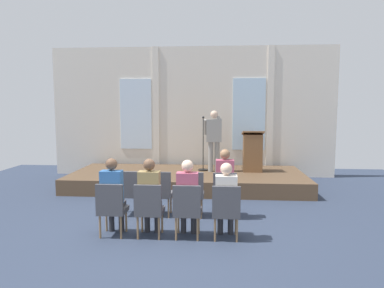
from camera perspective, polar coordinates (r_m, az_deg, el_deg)
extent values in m
plane|color=#2D384C|center=(6.28, -3.64, -14.54)|extent=(13.42, 13.42, 0.00)
cube|color=silver|center=(11.01, -0.02, 5.31)|extent=(9.02, 0.10, 4.11)
cube|color=silver|center=(11.23, -9.29, 4.92)|extent=(1.01, 0.04, 2.24)
cube|color=silver|center=(11.10, -5.98, 5.29)|extent=(0.20, 0.08, 4.11)
cube|color=silver|center=(10.97, 9.43, 4.89)|extent=(1.01, 0.04, 2.24)
cube|color=silver|center=(11.05, 12.84, 5.16)|extent=(0.20, 0.08, 4.11)
cube|color=brown|center=(9.64, -0.73, -5.90)|extent=(6.40, 2.57, 0.40)
cylinder|color=gray|center=(9.65, 3.12, -2.13)|extent=(0.14, 0.14, 0.84)
cylinder|color=gray|center=(9.65, 4.19, -2.14)|extent=(0.14, 0.14, 0.84)
cube|color=gray|center=(9.57, 3.68, 2.23)|extent=(0.42, 0.22, 0.63)
cube|color=#26663F|center=(9.68, 3.69, 2.73)|extent=(0.06, 0.01, 0.38)
sphere|color=beige|center=(9.56, 3.70, 4.93)|extent=(0.21, 0.21, 0.21)
cylinder|color=gray|center=(9.65, 2.27, 2.84)|extent=(0.09, 0.28, 0.45)
cylinder|color=gray|center=(9.69, 4.61, 4.14)|extent=(0.15, 0.36, 0.15)
cylinder|color=gray|center=(9.82, 4.33, 4.28)|extent=(0.11, 0.34, 0.15)
sphere|color=beige|center=(10.08, 3.79, 4.55)|extent=(0.10, 0.10, 0.10)
cylinder|color=black|center=(9.90, 1.85, -4.30)|extent=(0.28, 0.28, 0.03)
cylinder|color=black|center=(9.79, 1.87, -0.04)|extent=(0.02, 0.02, 1.45)
sphere|color=#262626|center=(9.74, 1.88, 4.44)|extent=(0.07, 0.07, 0.07)
cube|color=brown|center=(9.81, 10.03, -1.48)|extent=(0.52, 0.40, 1.05)
cube|color=brown|center=(9.77, 10.08, 1.82)|extent=(0.60, 0.48, 0.14)
cylinder|color=olive|center=(7.44, -8.56, -9.65)|extent=(0.04, 0.04, 0.40)
cylinder|color=olive|center=(7.52, -11.27, -9.52)|extent=(0.04, 0.04, 0.40)
cylinder|color=olive|center=(7.12, -9.17, -10.39)|extent=(0.04, 0.04, 0.40)
cylinder|color=olive|center=(7.21, -12.00, -10.23)|extent=(0.04, 0.04, 0.40)
cube|color=#47474C|center=(7.26, -10.29, -8.12)|extent=(0.46, 0.44, 0.08)
cube|color=#47474C|center=(7.02, -10.72, -6.36)|extent=(0.46, 0.06, 0.46)
cylinder|color=olive|center=(7.32, -3.53, -9.85)|extent=(0.04, 0.04, 0.40)
cylinder|color=olive|center=(7.38, -6.34, -9.75)|extent=(0.04, 0.04, 0.40)
cylinder|color=olive|center=(7.00, -3.91, -10.61)|extent=(0.04, 0.04, 0.40)
cylinder|color=olive|center=(7.06, -6.86, -10.50)|extent=(0.04, 0.04, 0.40)
cube|color=#47474C|center=(7.12, -5.18, -8.32)|extent=(0.46, 0.44, 0.08)
cube|color=#47474C|center=(6.88, -5.46, -6.53)|extent=(0.46, 0.06, 0.46)
cylinder|color=olive|center=(7.27, 1.62, -9.96)|extent=(0.04, 0.04, 0.40)
cylinder|color=olive|center=(7.29, -1.25, -9.91)|extent=(0.04, 0.04, 0.40)
cylinder|color=olive|center=(6.94, 1.49, -10.74)|extent=(0.04, 0.04, 0.40)
cylinder|color=olive|center=(6.97, -1.52, -10.68)|extent=(0.04, 0.04, 0.40)
cube|color=#47474C|center=(7.05, 0.08, -8.45)|extent=(0.46, 0.44, 0.08)
cube|color=#47474C|center=(6.80, -0.03, -6.65)|extent=(0.46, 0.06, 0.46)
cylinder|color=olive|center=(7.27, 6.81, -10.00)|extent=(0.04, 0.04, 0.40)
cylinder|color=olive|center=(7.26, 3.93, -9.99)|extent=(0.04, 0.04, 0.40)
cylinder|color=olive|center=(6.94, 6.94, -10.79)|extent=(0.04, 0.04, 0.40)
cylinder|color=olive|center=(6.93, 3.91, -10.78)|extent=(0.04, 0.04, 0.40)
cube|color=#47474C|center=(7.03, 5.42, -8.51)|extent=(0.46, 0.44, 0.08)
cube|color=#47474C|center=(6.78, 5.48, -6.71)|extent=(0.46, 0.06, 0.46)
cylinder|color=#2D2D33|center=(7.26, 4.65, -9.82)|extent=(0.10, 0.10, 0.44)
cylinder|color=#2D2D33|center=(7.27, 6.09, -9.83)|extent=(0.10, 0.10, 0.44)
cube|color=#2D2D33|center=(7.08, 5.42, -7.92)|extent=(0.34, 0.36, 0.12)
cube|color=#B24C66|center=(6.89, 5.46, -5.17)|extent=(0.36, 0.20, 0.62)
sphere|color=#8C6647|center=(6.84, 5.50, -1.70)|extent=(0.20, 0.20, 0.20)
cylinder|color=olive|center=(6.38, -10.87, -12.39)|extent=(0.04, 0.04, 0.40)
cylinder|color=olive|center=(6.48, -14.02, -12.17)|extent=(0.04, 0.04, 0.40)
cylinder|color=olive|center=(6.07, -11.73, -13.39)|extent=(0.04, 0.04, 0.40)
cylinder|color=olive|center=(6.18, -15.03, -13.13)|extent=(0.04, 0.04, 0.40)
cube|color=#47474C|center=(6.20, -12.97, -10.67)|extent=(0.46, 0.44, 0.08)
cube|color=#47474C|center=(5.95, -13.58, -8.69)|extent=(0.46, 0.06, 0.46)
cylinder|color=#2D2D33|center=(6.46, -13.22, -12.04)|extent=(0.10, 0.10, 0.44)
cylinder|color=#2D2D33|center=(6.41, -11.65, -12.15)|extent=(0.10, 0.10, 0.44)
cube|color=#2D2D33|center=(6.24, -12.82, -9.98)|extent=(0.34, 0.36, 0.12)
cube|color=#3366A5|center=(6.05, -13.20, -7.06)|extent=(0.36, 0.20, 0.58)
sphere|color=brown|center=(5.99, -13.24, -3.27)|extent=(0.20, 0.20, 0.20)
cylinder|color=olive|center=(6.25, -4.98, -12.71)|extent=(0.04, 0.04, 0.40)
cylinder|color=olive|center=(6.31, -8.28, -12.55)|extent=(0.04, 0.04, 0.40)
cylinder|color=olive|center=(5.93, -5.52, -13.76)|extent=(0.04, 0.04, 0.40)
cylinder|color=olive|center=(6.00, -9.00, -13.57)|extent=(0.04, 0.04, 0.40)
cube|color=#47474C|center=(6.05, -6.98, -10.99)|extent=(0.46, 0.44, 0.08)
cube|color=#47474C|center=(5.79, -7.38, -8.99)|extent=(0.46, 0.06, 0.46)
cylinder|color=#2D2D33|center=(6.30, -7.45, -12.39)|extent=(0.10, 0.10, 0.44)
cylinder|color=#2D2D33|center=(6.27, -5.79, -12.47)|extent=(0.10, 0.10, 0.44)
cube|color=#2D2D33|center=(6.09, -6.87, -10.29)|extent=(0.34, 0.36, 0.12)
cube|color=#997F4C|center=(5.89, -7.12, -7.31)|extent=(0.36, 0.20, 0.58)
sphere|color=brown|center=(5.83, -7.14, -3.42)|extent=(0.20, 0.20, 0.20)
cylinder|color=olive|center=(6.18, 1.12, -12.90)|extent=(0.04, 0.04, 0.40)
cylinder|color=olive|center=(6.21, -2.28, -12.81)|extent=(0.04, 0.04, 0.40)
cylinder|color=olive|center=(5.86, 0.94, -13.98)|extent=(0.04, 0.04, 0.40)
cylinder|color=olive|center=(5.89, -2.67, -13.88)|extent=(0.04, 0.04, 0.40)
cube|color=#47474C|center=(5.96, -0.73, -11.21)|extent=(0.46, 0.44, 0.08)
cube|color=#47474C|center=(5.70, -0.90, -9.19)|extent=(0.46, 0.06, 0.46)
cylinder|color=#2D2D33|center=(6.20, -1.42, -12.63)|extent=(0.10, 0.10, 0.44)
cylinder|color=#2D2D33|center=(6.19, 0.28, -12.68)|extent=(0.10, 0.10, 0.44)
cube|color=#2D2D33|center=(6.00, -0.68, -10.49)|extent=(0.34, 0.36, 0.12)
cube|color=#B24C66|center=(5.80, -0.77, -7.53)|extent=(0.36, 0.20, 0.57)
sphere|color=beige|center=(5.74, -0.76, -3.64)|extent=(0.20, 0.20, 0.20)
cylinder|color=olive|center=(6.18, 7.29, -12.95)|extent=(0.04, 0.04, 0.40)
cylinder|color=olive|center=(6.17, 3.87, -12.94)|extent=(0.04, 0.04, 0.40)
cylinder|color=olive|center=(5.86, 7.47, -14.03)|extent=(0.04, 0.04, 0.40)
cylinder|color=olive|center=(5.85, 3.84, -14.03)|extent=(0.04, 0.04, 0.40)
cube|color=#47474C|center=(5.94, 5.64, -11.30)|extent=(0.46, 0.44, 0.08)
cube|color=#47474C|center=(5.68, 5.72, -9.27)|extent=(0.46, 0.06, 0.46)
cylinder|color=#2D2D33|center=(6.18, 4.73, -12.74)|extent=(0.10, 0.10, 0.44)
cylinder|color=#2D2D33|center=(6.18, 6.44, -12.74)|extent=(0.10, 0.10, 0.44)
cube|color=#2D2D33|center=(5.98, 5.64, -10.58)|extent=(0.34, 0.36, 0.12)
cube|color=silver|center=(5.79, 5.70, -7.81)|extent=(0.36, 0.20, 0.53)
sphere|color=beige|center=(5.73, 5.73, -4.11)|extent=(0.20, 0.20, 0.20)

